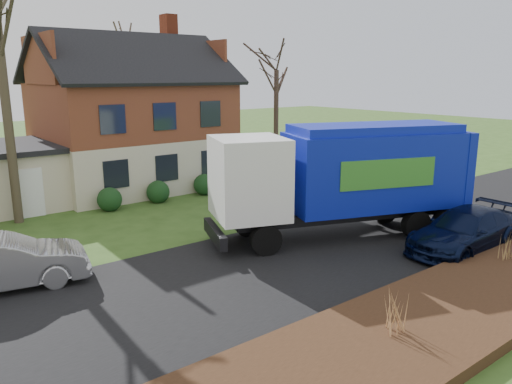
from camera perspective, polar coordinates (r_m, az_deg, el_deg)
ground at (r=15.90m, az=1.37°, el=-8.70°), size 120.00×120.00×0.00m
road at (r=15.90m, az=1.37°, el=-8.66°), size 80.00×7.00×0.02m
mulch_verge at (r=12.60m, az=17.42°, el=-14.78°), size 80.00×3.50×0.30m
main_house at (r=27.59m, az=-14.97°, el=8.83°), size 12.95×8.95×9.26m
garbage_truck at (r=18.70m, az=10.48°, el=2.13°), size 10.04×5.88×4.18m
silver_sedan at (r=15.93m, az=-27.15°, el=-7.21°), size 4.93×2.55×1.55m
navy_wagon at (r=18.65m, az=22.73°, el=-4.08°), size 4.96×2.03×1.44m
tree_front_east at (r=29.69m, az=2.38°, el=15.70°), size 3.20×3.20×8.88m
tree_back at (r=37.87m, az=-14.73°, el=17.69°), size 3.46×3.46×10.97m
grass_clump_mid at (r=11.85m, az=15.66°, el=-12.98°), size 0.36×0.30×1.01m
grass_clump_east at (r=17.53m, az=26.72°, el=-5.60°), size 0.32×0.27×0.81m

